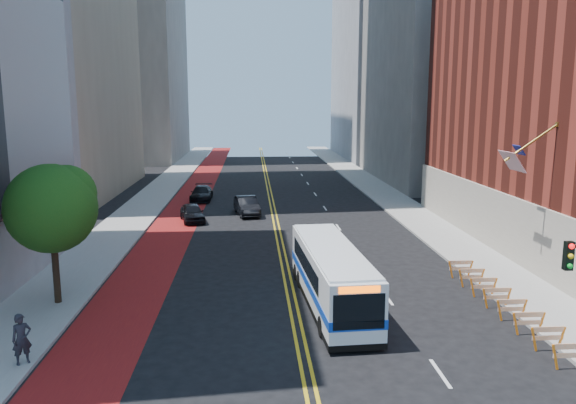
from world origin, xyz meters
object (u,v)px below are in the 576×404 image
(transit_bus, at_px, (331,275))
(pedestrian, at_px, (22,339))
(car_a, at_px, (192,213))
(car_c, at_px, (202,193))
(street_tree, at_px, (53,205))
(car_b, at_px, (247,206))

(transit_bus, xyz_separation_m, pedestrian, (-12.20, -5.57, -0.43))
(car_a, bearing_deg, car_c, 77.25)
(car_c, height_order, pedestrian, pedestrian)
(street_tree, distance_m, car_c, 29.50)
(street_tree, relative_size, car_a, 1.58)
(car_b, distance_m, pedestrian, 29.12)
(car_b, bearing_deg, pedestrian, -116.20)
(street_tree, relative_size, transit_bus, 0.62)
(pedestrian, bearing_deg, car_c, 48.50)
(street_tree, xyz_separation_m, car_a, (4.43, 18.95, -4.19))
(street_tree, height_order, transit_bus, street_tree)
(car_a, xyz_separation_m, pedestrian, (-3.58, -25.51, 0.38))
(street_tree, height_order, car_a, street_tree)
(car_b, distance_m, car_c, 8.71)
(car_b, xyz_separation_m, pedestrian, (-8.03, -27.99, 0.31))
(car_b, relative_size, car_c, 0.98)
(transit_bus, relative_size, pedestrian, 5.67)
(car_a, height_order, pedestrian, pedestrian)
(transit_bus, bearing_deg, car_a, 110.08)
(car_c, bearing_deg, pedestrian, -94.38)
(car_a, height_order, car_c, car_a)
(street_tree, bearing_deg, pedestrian, -82.67)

